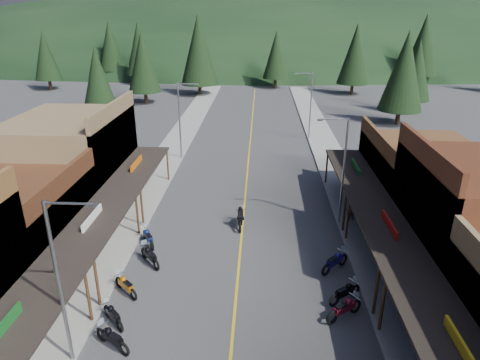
# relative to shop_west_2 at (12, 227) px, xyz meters

# --- Properties ---
(ground) EXTENTS (220.00, 220.00, 0.00)m
(ground) POSITION_rel_shop_west_2_xyz_m (13.75, -1.70, -2.53)
(ground) COLOR #38383A
(ground) RESTS_ON ground
(centerline) EXTENTS (0.15, 90.00, 0.01)m
(centerline) POSITION_rel_shop_west_2_xyz_m (13.75, 18.30, -2.53)
(centerline) COLOR gold
(centerline) RESTS_ON ground
(sidewalk_west) EXTENTS (3.40, 94.00, 0.15)m
(sidewalk_west) POSITION_rel_shop_west_2_xyz_m (5.05, 18.30, -2.46)
(sidewalk_west) COLOR gray
(sidewalk_west) RESTS_ON ground
(sidewalk_east) EXTENTS (3.40, 94.00, 0.15)m
(sidewalk_east) POSITION_rel_shop_west_2_xyz_m (22.45, 18.30, -2.46)
(sidewalk_east) COLOR gray
(sidewalk_east) RESTS_ON ground
(shop_west_2) EXTENTS (10.90, 9.00, 6.20)m
(shop_west_2) POSITION_rel_shop_west_2_xyz_m (0.00, 0.00, 0.00)
(shop_west_2) COLOR #3F2111
(shop_west_2) RESTS_ON ground
(shop_west_3) EXTENTS (10.90, 10.20, 8.20)m
(shop_west_3) POSITION_rel_shop_west_2_xyz_m (-0.03, 9.60, 0.99)
(shop_west_3) COLOR brown
(shop_west_3) RESTS_ON ground
(shop_east_3) EXTENTS (10.90, 10.20, 6.20)m
(shop_east_3) POSITION_rel_shop_west_2_xyz_m (27.51, 9.60, -0.00)
(shop_east_3) COLOR #4C2D16
(shop_east_3) RESTS_ON ground
(streetlight_0) EXTENTS (2.16, 0.18, 8.00)m
(streetlight_0) POSITION_rel_shop_west_2_xyz_m (6.80, -7.70, 1.93)
(streetlight_0) COLOR gray
(streetlight_0) RESTS_ON ground
(streetlight_1) EXTENTS (2.16, 0.18, 8.00)m
(streetlight_1) POSITION_rel_shop_west_2_xyz_m (6.80, 20.30, 1.93)
(streetlight_1) COLOR gray
(streetlight_1) RESTS_ON ground
(streetlight_2) EXTENTS (2.16, 0.18, 8.00)m
(streetlight_2) POSITION_rel_shop_west_2_xyz_m (20.71, 6.30, 1.93)
(streetlight_2) COLOR gray
(streetlight_2) RESTS_ON ground
(streetlight_3) EXTENTS (2.16, 0.18, 8.00)m
(streetlight_3) POSITION_rel_shop_west_2_xyz_m (20.71, 28.30, 1.93)
(streetlight_3) COLOR gray
(streetlight_3) RESTS_ON ground
(ridge_hill) EXTENTS (310.00, 140.00, 60.00)m
(ridge_hill) POSITION_rel_shop_west_2_xyz_m (13.75, 133.30, -2.53)
(ridge_hill) COLOR black
(ridge_hill) RESTS_ON ground
(pine_0) EXTENTS (5.04, 5.04, 11.00)m
(pine_0) POSITION_rel_shop_west_2_xyz_m (-26.25, 60.30, 3.95)
(pine_0) COLOR black
(pine_0) RESTS_ON ground
(pine_1) EXTENTS (5.88, 5.88, 12.50)m
(pine_1) POSITION_rel_shop_west_2_xyz_m (-10.25, 68.30, 4.70)
(pine_1) COLOR black
(pine_1) RESTS_ON ground
(pine_2) EXTENTS (6.72, 6.72, 14.00)m
(pine_2) POSITION_rel_shop_west_2_xyz_m (3.75, 56.30, 5.46)
(pine_2) COLOR black
(pine_2) RESTS_ON ground
(pine_3) EXTENTS (5.04, 5.04, 11.00)m
(pine_3) POSITION_rel_shop_west_2_xyz_m (17.75, 64.30, 3.95)
(pine_3) COLOR black
(pine_3) RESTS_ON ground
(pine_4) EXTENTS (5.88, 5.88, 12.50)m
(pine_4) POSITION_rel_shop_west_2_xyz_m (31.75, 58.30, 4.70)
(pine_4) COLOR black
(pine_4) RESTS_ON ground
(pine_5) EXTENTS (6.72, 6.72, 14.00)m
(pine_5) POSITION_rel_shop_west_2_xyz_m (47.75, 70.30, 5.46)
(pine_5) COLOR black
(pine_5) RESTS_ON ground
(pine_7) EXTENTS (5.88, 5.88, 12.50)m
(pine_7) POSITION_rel_shop_west_2_xyz_m (-18.25, 74.30, 4.70)
(pine_7) COLOR black
(pine_7) RESTS_ON ground
(pine_8) EXTENTS (4.48, 4.48, 10.00)m
(pine_8) POSITION_rel_shop_west_2_xyz_m (-8.25, 38.30, 3.44)
(pine_8) COLOR black
(pine_8) RESTS_ON ground
(pine_9) EXTENTS (4.93, 4.93, 10.80)m
(pine_9) POSITION_rel_shop_west_2_xyz_m (37.75, 43.30, 3.85)
(pine_9) COLOR black
(pine_9) RESTS_ON ground
(pine_10) EXTENTS (5.38, 5.38, 11.60)m
(pine_10) POSITION_rel_shop_west_2_xyz_m (-4.25, 48.30, 4.25)
(pine_10) COLOR black
(pine_10) RESTS_ON ground
(pine_11) EXTENTS (5.82, 5.82, 12.40)m
(pine_11) POSITION_rel_shop_west_2_xyz_m (33.75, 36.30, 4.65)
(pine_11) COLOR black
(pine_11) RESTS_ON ground
(bike_west_5) EXTENTS (2.27, 1.82, 1.27)m
(bike_west_5) POSITION_rel_shop_west_2_xyz_m (8.21, -6.82, -1.90)
(bike_west_5) COLOR black
(bike_west_5) RESTS_ON ground
(bike_west_6) EXTENTS (1.90, 1.97, 1.17)m
(bike_west_6) POSITION_rel_shop_west_2_xyz_m (7.71, -5.18, -1.95)
(bike_west_6) COLOR black
(bike_west_6) RESTS_ON ground
(bike_west_7) EXTENTS (2.06, 2.00, 1.23)m
(bike_west_7) POSITION_rel_shop_west_2_xyz_m (7.62, -2.73, -1.92)
(bike_west_7) COLOR #B8640D
(bike_west_7) RESTS_ON ground
(bike_west_8) EXTENTS (2.08, 2.29, 1.33)m
(bike_west_8) POSITION_rel_shop_west_2_xyz_m (8.24, 0.29, -1.87)
(bike_west_8) COLOR black
(bike_west_8) RESTS_ON ground
(bike_west_9) EXTENTS (1.77, 2.31, 1.28)m
(bike_west_9) POSITION_rel_shop_west_2_xyz_m (7.55, 2.59, -1.89)
(bike_west_9) COLOR navy
(bike_west_9) RESTS_ON ground
(bike_east_6) EXTENTS (2.32, 1.93, 1.31)m
(bike_east_6) POSITION_rel_shop_west_2_xyz_m (19.39, -4.17, -1.88)
(bike_east_6) COLOR maroon
(bike_east_6) RESTS_ON ground
(bike_east_7) EXTENTS (2.21, 1.90, 1.26)m
(bike_east_7) POSITION_rel_shop_west_2_xyz_m (19.67, -2.79, -1.90)
(bike_east_7) COLOR black
(bike_east_7) RESTS_ON ground
(bike_east_8) EXTENTS (2.22, 2.19, 1.34)m
(bike_east_8) POSITION_rel_shop_west_2_xyz_m (19.59, 0.19, -1.86)
(bike_east_8) COLOR navy
(bike_east_8) RESTS_ON ground
(rider_on_bike) EXTENTS (0.80, 2.33, 1.76)m
(rider_on_bike) POSITION_rel_shop_west_2_xyz_m (13.62, 5.47, -1.83)
(rider_on_bike) COLOR black
(rider_on_bike) RESTS_ON ground
(pedestrian_east_b) EXTENTS (0.91, 0.82, 1.62)m
(pedestrian_east_b) POSITION_rel_shop_west_2_xyz_m (21.67, 6.76, -1.57)
(pedestrian_east_b) COLOR brown
(pedestrian_east_b) RESTS_ON sidewalk_east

